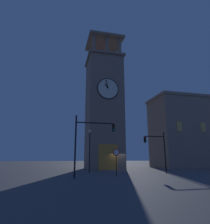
# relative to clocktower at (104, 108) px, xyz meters

# --- Properties ---
(ground_plane) EXTENTS (200.00, 200.00, 0.00)m
(ground_plane) POSITION_rel_clocktower_xyz_m (-1.63, 2.89, -10.77)
(ground_plane) COLOR #4C4C51
(clocktower) EXTENTS (6.68, 6.67, 26.54)m
(clocktower) POSITION_rel_clocktower_xyz_m (0.00, 0.00, 0.00)
(clocktower) COLOR gray
(clocktower) RESTS_ON ground_plane
(adjacent_wing_building) EXTENTS (20.57, 8.04, 13.99)m
(adjacent_wing_building) POSITION_rel_clocktower_xyz_m (-20.87, -0.87, -3.75)
(adjacent_wing_building) COLOR gray
(adjacent_wing_building) RESTS_ON ground_plane
(traffic_signal_near) EXTENTS (3.96, 0.41, 5.93)m
(traffic_signal_near) POSITION_rel_clocktower_xyz_m (4.98, 14.95, -6.91)
(traffic_signal_near) COLOR black
(traffic_signal_near) RESTS_ON ground_plane
(traffic_signal_mid) EXTENTS (2.85, 0.41, 5.07)m
(traffic_signal_mid) POSITION_rel_clocktower_xyz_m (-4.53, 10.94, -7.48)
(traffic_signal_mid) COLOR black
(traffic_signal_mid) RESTS_ON ground_plane
(street_lamp) EXTENTS (0.44, 0.44, 5.54)m
(street_lamp) POSITION_rel_clocktower_xyz_m (3.79, 8.08, -6.94)
(street_lamp) COLOR black
(street_lamp) RESTS_ON ground_plane
(no_horn_sign) EXTENTS (0.78, 0.14, 2.82)m
(no_horn_sign) POSITION_rel_clocktower_xyz_m (1.78, 13.58, -8.56)
(no_horn_sign) COLOR black
(no_horn_sign) RESTS_ON ground_plane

